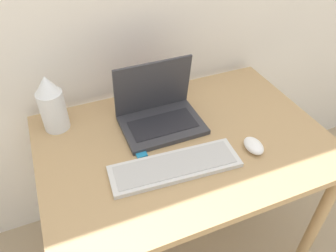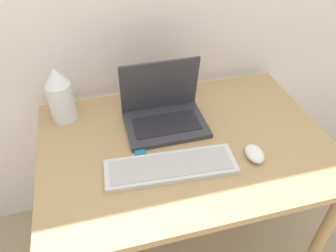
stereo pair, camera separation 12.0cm
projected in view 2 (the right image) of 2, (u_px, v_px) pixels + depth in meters
desk at (185, 158)px, 1.34m from camera, size 1.13×0.78×0.75m
laptop at (163, 111)px, 1.34m from camera, size 0.32×0.24×0.26m
keyboard at (171, 167)px, 1.16m from camera, size 0.48×0.17×0.02m
mouse at (254, 154)px, 1.20m from camera, size 0.06×0.10×0.04m
vase at (60, 95)px, 1.32m from camera, size 0.10×0.10×0.24m
mp3_player at (139, 150)px, 1.24m from camera, size 0.04×0.06×0.01m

